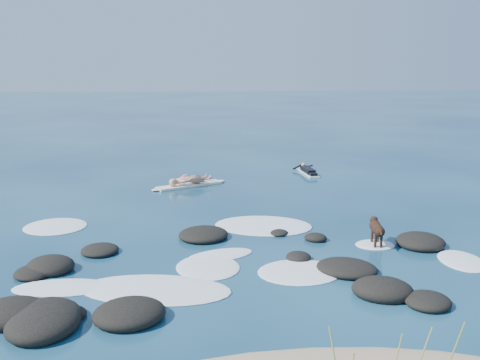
{
  "coord_description": "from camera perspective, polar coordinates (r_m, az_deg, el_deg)",
  "views": [
    {
      "loc": [
        -1.98,
        -14.53,
        5.02
      ],
      "look_at": [
        -0.45,
        4.0,
        0.9
      ],
      "focal_mm": 40.0,
      "sensor_mm": 36.0,
      "label": 1
    }
  ],
  "objects": [
    {
      "name": "ground",
      "position": [
        15.5,
        2.89,
        -6.42
      ],
      "size": [
        160.0,
        160.0,
        0.0
      ],
      "primitive_type": "plane",
      "color": "#0A2642",
      "rests_on": "ground"
    },
    {
      "name": "reef_rocks",
      "position": [
        12.41,
        -2.2,
        -10.81
      ],
      "size": [
        13.8,
        7.13,
        0.55
      ],
      "color": "black",
      "rests_on": "ground"
    },
    {
      "name": "breaking_foam",
      "position": [
        14.41,
        -1.77,
        -7.85
      ],
      "size": [
        12.95,
        7.27,
        0.12
      ],
      "color": "white",
      "rests_on": "ground"
    },
    {
      "name": "standing_surfer_rig",
      "position": [
        21.94,
        -5.46,
        1.23
      ],
      "size": [
        3.12,
        1.82,
        1.91
      ],
      "rotation": [
        0.0,
        0.0,
        0.48
      ],
      "color": "#FFEFCB",
      "rests_on": "ground"
    },
    {
      "name": "paddling_surfer_rig",
      "position": [
        24.66,
        7.23,
        0.96
      ],
      "size": [
        0.99,
        2.23,
        0.39
      ],
      "rotation": [
        0.0,
        0.0,
        1.67
      ],
      "color": "white",
      "rests_on": "ground"
    },
    {
      "name": "dog",
      "position": [
        15.34,
        14.37,
        -5.01
      ],
      "size": [
        0.39,
        1.21,
        0.77
      ],
      "rotation": [
        0.0,
        0.0,
        1.46
      ],
      "color": "black",
      "rests_on": "ground"
    }
  ]
}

